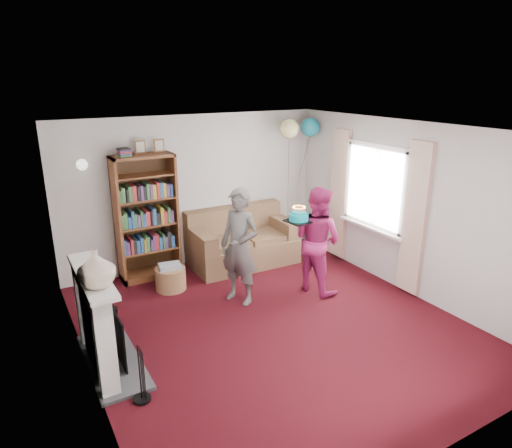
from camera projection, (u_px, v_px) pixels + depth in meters
ground at (273, 325)px, 5.92m from camera, size 5.00×5.00×0.00m
wall_back at (195, 191)px, 7.60m from camera, size 4.50×0.02×2.50m
wall_left at (79, 272)px, 4.46m from camera, size 0.02×5.00×2.50m
wall_right at (407, 208)px, 6.60m from camera, size 0.02×5.00×2.50m
ceiling at (276, 129)px, 5.14m from camera, size 4.50×5.00×0.01m
fireplace at (101, 325)px, 4.93m from camera, size 0.55×1.80×1.12m
window_bay at (374, 202)px, 7.09m from camera, size 0.14×2.02×2.20m
wall_sconce at (82, 165)px, 6.46m from camera, size 0.16×0.23×0.16m
bookcase at (146, 219)px, 7.09m from camera, size 0.93×0.42×2.17m
sofa at (241, 243)px, 7.82m from camera, size 1.77×0.94×0.94m
wicker_basket at (171, 278)px, 6.86m from camera, size 0.46×0.46×0.40m
person_striped at (240, 246)px, 6.31m from camera, size 0.62×0.72×1.65m
person_magenta at (317, 240)px, 6.67m from camera, size 0.77×0.89×1.59m
birthday_cake at (299, 217)px, 6.40m from camera, size 0.33×0.33×0.22m
balloons at (300, 128)px, 7.88m from camera, size 0.85×0.52×1.71m
mantel_vase at (96, 268)px, 4.38m from camera, size 0.46×0.46×0.38m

